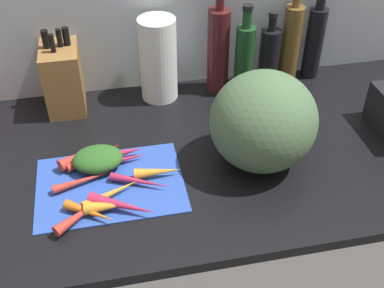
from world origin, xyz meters
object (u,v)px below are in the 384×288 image
cutting_board (110,184)px  winter_squash (263,122)px  carrot_7 (79,157)px  knife_block (63,77)px  carrot_8 (158,172)px  carrot_10 (123,153)px  carrot_2 (80,215)px  bottle_0 (218,50)px  carrot_4 (95,157)px  bottle_2 (269,55)px  carrot_11 (111,193)px  carrot_9 (122,205)px  carrot_0 (90,212)px  carrot_3 (107,206)px  carrot_5 (140,181)px  paper_towel_roll (158,59)px  bottle_1 (244,58)px  carrot_6 (125,159)px  bottle_3 (291,43)px  bottle_4 (314,40)px

cutting_board → winter_squash: size_ratio=1.35×
carrot_7 → knife_block: (-3.06, 29.63, 8.04)cm
carrot_8 → carrot_10: (-8.23, 9.66, 0.06)cm
carrot_2 → bottle_0: (46.61, 51.99, 12.23)cm
carrot_4 → bottle_2: bottle_2 is taller
carrot_11 → carrot_8: bearing=23.2°
carrot_9 → carrot_0: bearing=-177.2°
carrot_3 → carrot_10: bearing=74.3°
cutting_board → carrot_0: (-5.45, -10.74, 1.68)cm
carrot_3 → carrot_5: size_ratio=0.69×
winter_squash → carrot_4: bearing=168.9°
paper_towel_roll → bottle_1: bottle_1 is taller
cutting_board → bottle_2: (56.48, 41.17, 9.90)cm
carrot_6 → carrot_5: bearing=-72.5°
carrot_6 → carrot_0: bearing=-118.9°
carrot_8 → carrot_7: bearing=153.4°
bottle_1 → bottle_3: 18.45cm
carrot_4 → winter_squash: (44.52, -8.72, 11.64)cm
carrot_0 → bottle_3: bottle_3 is taller
carrot_2 → carrot_4: carrot_2 is taller
carrot_3 → bottle_1: size_ratio=0.37×
carrot_0 → knife_block: knife_block is taller
carrot_3 → bottle_1: bearing=44.7°
carrot_11 → knife_block: knife_block is taller
carrot_7 → bottle_1: bearing=26.5°
carrot_7 → paper_towel_roll: size_ratio=0.44×
carrot_10 → carrot_5: bearing=-74.7°
carrot_4 → bottle_2: 67.91cm
paper_towel_roll → bottle_2: bearing=1.9°
carrot_5 → carrot_11: carrot_11 is taller
carrot_3 → carrot_10: carrot_3 is taller
carrot_11 → bottle_1: 63.95cm
carrot_6 → bottle_1: bearing=35.3°
carrot_3 → bottle_3: (65.42, 52.53, 11.04)cm
cutting_board → bottle_2: 70.59cm
carrot_0 → carrot_8: carrot_8 is taller
carrot_6 → bottle_4: size_ratio=0.38×
carrot_10 → bottle_3: 69.12cm
carrot_7 → paper_towel_roll: paper_towel_roll is taller
bottle_4 → bottle_2: bearing=-174.1°
carrot_0 → carrot_9: size_ratio=0.80×
carrot_0 → carrot_4: (2.06, 20.97, -0.18)cm
carrot_4 → bottle_2: (59.86, 30.95, 8.40)cm
carrot_0 → winter_squash: (46.58, 12.24, 11.46)cm
carrot_2 → carrot_9: bearing=4.4°
bottle_0 → bottle_2: size_ratio=1.32×
carrot_7 → bottle_1: 61.31cm
carrot_6 → carrot_11: (-4.62, -12.80, 0.15)cm
carrot_3 → carrot_7: size_ratio=0.94×
carrot_10 → bottle_2: (52.07, 31.37, 7.93)cm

